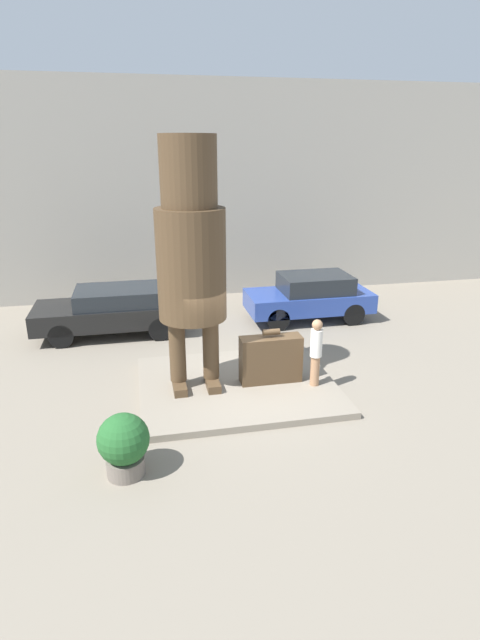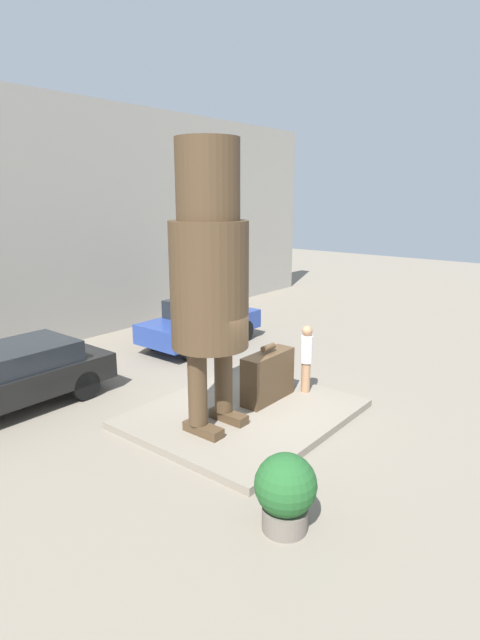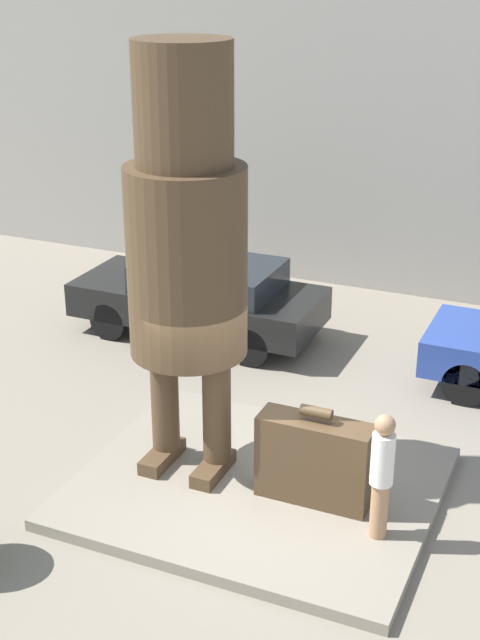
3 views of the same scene
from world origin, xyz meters
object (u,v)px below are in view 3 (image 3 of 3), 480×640
object	(u,v)px
giant_suitcase	(315,460)
parked_car_black	(201,295)
statue_figure	(186,235)
tourist	(382,471)

from	to	relation	value
giant_suitcase	parked_car_black	world-z (taller)	giant_suitcase
statue_figure	giant_suitcase	size ratio (longest dim) A/B	3.82
statue_figure	giant_suitcase	bearing A→B (deg)	-3.71
giant_suitcase	tourist	distance (m)	1.10
tourist	parked_car_black	distance (m)	6.75
giant_suitcase	parked_car_black	size ratio (longest dim) A/B	0.32
tourist	parked_car_black	size ratio (longest dim) A/B	0.36
giant_suitcase	tourist	bearing A→B (deg)	-23.62
tourist	parked_car_black	bearing A→B (deg)	134.20
giant_suitcase	tourist	xyz separation A→B (m)	(0.96, -0.42, 0.32)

